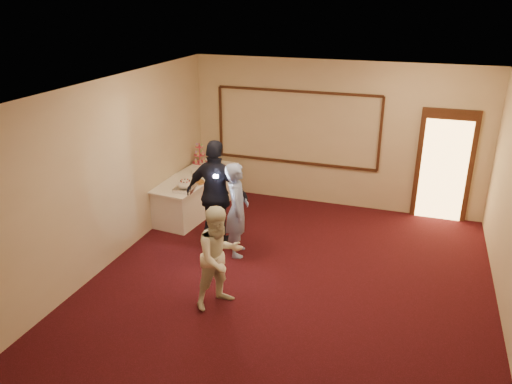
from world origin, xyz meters
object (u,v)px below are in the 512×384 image
Objects in this scene: buffet_table at (195,194)px; woman at (220,257)px; plate_stack_a at (196,171)px; cupcake_stand at (200,155)px; pavlova_tray at (185,186)px; man at (237,210)px; guest at (217,195)px; tart at (197,182)px; plate_stack_b at (206,168)px.

woman reaches higher than buffet_table.
plate_stack_a is at bearing 65.80° from woman.
buffet_table is at bearing -91.63° from plate_stack_a.
cupcake_stand is 4.21m from woman.
buffet_table is 0.89m from pavlova_tray.
plate_stack_a is 0.11× the size of man.
guest reaches higher than woman.
cupcake_stand is at bearing 112.60° from tart.
plate_stack_b is 3.59m from woman.
tart is at bearing -57.06° from buffet_table.
man is at bearing -43.86° from buffet_table.
tart is (0.12, -0.69, -0.06)m from plate_stack_b.
guest is (-0.44, 0.18, 0.14)m from man.
tart is at bearing 32.74° from man.
plate_stack_b reaches higher than buffet_table.
plate_stack_b is at bearing 67.53° from buffet_table.
man is at bearing -52.39° from cupcake_stand.
cupcake_stand is at bearing -57.51° from guest.
man reaches higher than cupcake_stand.
buffet_table is 0.58m from plate_stack_b.
buffet_table is 1.69m from guest.
woman reaches higher than cupcake_stand.
plate_stack_a is at bearing 101.80° from pavlova_tray.
pavlova_tray reaches higher than tart.
guest reaches higher than pavlova_tray.
pavlova_tray is at bearing -76.83° from buffet_table.
plate_stack_b is (0.38, -0.50, -0.09)m from cupcake_stand.
pavlova_tray is 0.31× the size of man.
tart reaches higher than buffet_table.
plate_stack_a reaches higher than tart.
buffet_table is 12.75× the size of plate_stack_a.
pavlova_tray reaches higher than buffet_table.
plate_stack_b is at bearing 61.46° from plate_stack_a.
buffet_table is 1.42× the size of man.
cupcake_stand is at bearing 63.65° from woman.
man reaches higher than plate_stack_a.
guest reaches higher than man.
woman reaches higher than plate_stack_a.
guest is at bearing -47.58° from tart.
man reaches higher than plate_stack_b.
buffet_table is 7.76× the size of tart.
cupcake_stand is 2.30× the size of plate_stack_b.
cupcake_stand is 1.31m from tart.
tart is 1.14m from guest.
woman is (1.51, -2.50, -0.04)m from tart.
guest is (0.88, -1.53, 0.11)m from plate_stack_b.
plate_stack_a is 2.07m from man.
man is (1.28, -0.65, -0.03)m from pavlova_tray.
cupcake_stand is at bearing 107.07° from buffet_table.
plate_stack_b is 0.14× the size of woman.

